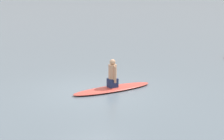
% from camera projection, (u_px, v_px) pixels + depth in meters
% --- Properties ---
extents(ground_plane, '(400.00, 400.00, 0.00)m').
position_uv_depth(ground_plane, '(94.00, 92.00, 14.07)').
color(ground_plane, slate).
extents(surfboard, '(3.10, 0.80, 0.11)m').
position_uv_depth(surfboard, '(113.00, 89.00, 14.29)').
color(surfboard, '#D84C3F').
rests_on(surfboard, ground).
extents(person_paddler, '(0.34, 0.44, 1.01)m').
position_uv_depth(person_paddler, '(113.00, 75.00, 14.17)').
color(person_paddler, navy).
rests_on(person_paddler, surfboard).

